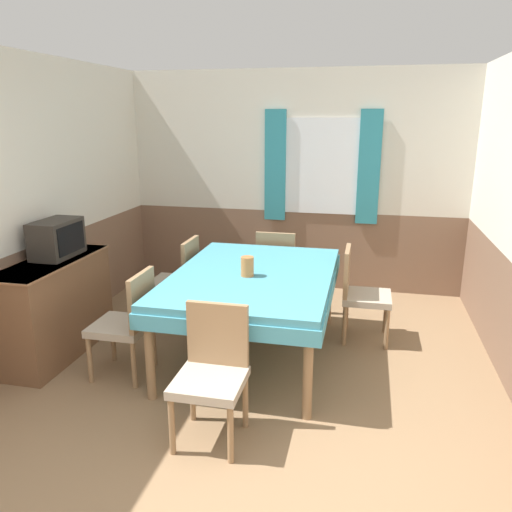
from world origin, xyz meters
The scene contains 11 objects.
wall_back centered at (0.02, 4.11, 1.31)m, with size 4.42×0.10×2.60m.
wall_left centered at (-2.03, 2.04, 1.30)m, with size 0.05×4.49×2.60m.
dining_table centered at (-0.05, 2.11, 0.67)m, with size 1.37×1.92×0.77m.
chair_left_near centered at (-0.96, 1.54, 0.48)m, with size 0.44×0.44×0.89m.
chair_right_far centered at (0.85, 2.67, 0.48)m, with size 0.44×0.44×0.89m.
chair_head_near centered at (-0.05, 0.92, 0.48)m, with size 0.44×0.44×0.89m.
chair_left_far centered at (-0.96, 2.67, 0.48)m, with size 0.44×0.44×0.89m.
chair_head_window centered at (-0.05, 3.29, 0.48)m, with size 0.44×0.44×0.89m.
sideboard centered at (-1.77, 1.76, 0.44)m, with size 0.46×1.21×0.87m.
tv centered at (-1.78, 1.91, 1.03)m, with size 0.29×0.47×0.33m.
vase centered at (-0.08, 2.01, 0.85)m, with size 0.11×0.11×0.17m.
Camera 1 is at (0.87, -1.87, 2.06)m, focal length 35.00 mm.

